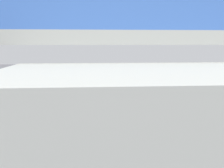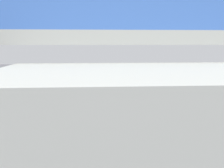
# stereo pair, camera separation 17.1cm
# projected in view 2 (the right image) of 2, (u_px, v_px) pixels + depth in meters

# --- Properties ---
(ground) EXTENTS (80.00, 80.00, 0.00)m
(ground) POSITION_uv_depth(u_px,v_px,m) (113.00, 100.00, 22.50)
(ground) COLOR #424247
(city_bus) EXTENTS (11.54, 2.85, 3.15)m
(city_bus) POSITION_uv_depth(u_px,v_px,m) (105.00, 80.00, 21.16)
(city_bus) COLOR #196BB7
(city_bus) RESTS_ON ground
(parked_van) EXTENTS (4.80, 2.17, 2.05)m
(parked_van) POSITION_uv_depth(u_px,v_px,m) (2.00, 112.00, 13.96)
(parked_van) COLOR silver
(parked_van) RESTS_ON ground
(pedestrian) EXTENTS (0.38, 0.38, 1.79)m
(pedestrian) POSITION_uv_depth(u_px,v_px,m) (168.00, 86.00, 24.32)
(pedestrian) COLOR #2D2D38
(pedestrian) RESTS_ON ground
(traffic_sign) EXTENTS (0.08, 0.60, 2.80)m
(traffic_sign) POSITION_uv_depth(u_px,v_px,m) (66.00, 73.00, 25.72)
(traffic_sign) COLOR slate
(traffic_sign) RESTS_ON ground
(lane_dash_leftmost) EXTENTS (2.00, 0.20, 0.01)m
(lane_dash_leftmost) POSITION_uv_depth(u_px,v_px,m) (152.00, 94.00, 24.84)
(lane_dash_leftmost) COLOR silver
(lane_dash_leftmost) RESTS_ON ground
(lane_dash_left) EXTENTS (2.00, 0.20, 0.01)m
(lane_dash_left) POSITION_uv_depth(u_px,v_px,m) (111.00, 95.00, 24.55)
(lane_dash_left) COLOR silver
(lane_dash_left) RESTS_ON ground
(lane_dash_centre) EXTENTS (2.00, 0.20, 0.01)m
(lane_dash_centre) POSITION_uv_depth(u_px,v_px,m) (69.00, 96.00, 24.27)
(lane_dash_centre) COLOR silver
(lane_dash_centre) RESTS_ON ground
(pedestrian_overpass) EXTENTS (27.94, 2.60, 6.42)m
(pedestrian_overpass) POSITION_uv_depth(u_px,v_px,m) (136.00, 47.00, 9.99)
(pedestrian_overpass) COLOR gray
(pedestrian_overpass) RESTS_ON ground
(station_building) EXTENTS (9.00, 5.04, 4.20)m
(station_building) POSITION_uv_depth(u_px,v_px,m) (165.00, 147.00, 6.95)
(station_building) COLOR gray
(station_building) RESTS_ON ground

